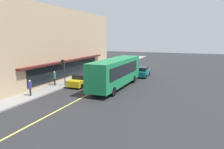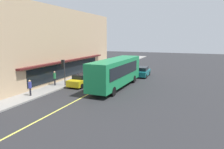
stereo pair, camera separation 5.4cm
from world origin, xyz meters
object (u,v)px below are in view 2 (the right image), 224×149
pedestrian_mid_block (55,77)px  pedestrian_waiting (30,86)px  traffic_light (63,66)px  car_silver (123,65)px  car_yellow (82,80)px  car_teal (142,72)px  bus (116,72)px

pedestrian_mid_block → pedestrian_waiting: size_ratio=1.09×
pedestrian_waiting → traffic_light: bearing=-5.1°
pedestrian_mid_block → traffic_light: bearing=-65.0°
traffic_light → pedestrian_waiting: traffic_light is taller
car_silver → pedestrian_mid_block: (-17.63, 2.94, 0.49)m
pedestrian_mid_block → pedestrian_waiting: pedestrian_mid_block is taller
car_yellow → pedestrian_waiting: (-6.45, 2.32, 0.39)m
car_teal → pedestrian_waiting: pedestrian_waiting is taller
car_teal → pedestrian_mid_block: pedestrian_mid_block is taller
car_yellow → traffic_light: bearing=123.4°
traffic_light → pedestrian_mid_block: traffic_light is taller
car_silver → pedestrian_waiting: size_ratio=2.67×
car_yellow → pedestrian_mid_block: size_ratio=2.42×
car_teal → pedestrian_waiting: 17.44m
traffic_light → car_yellow: 2.85m
bus → pedestrian_waiting: size_ratio=6.83×
traffic_light → pedestrian_waiting: (-5.23, 0.47, -1.40)m
car_silver → car_yellow: same height
pedestrian_waiting → car_yellow: bearing=-19.8°
car_teal → car_silver: same height
pedestrian_waiting → car_teal: bearing=-27.2°
bus → traffic_light: size_ratio=3.50×
bus → car_yellow: (-0.64, 4.43, -1.24)m
pedestrian_mid_block → car_yellow: bearing=-59.4°
pedestrian_mid_block → bus: bearing=-72.3°
car_silver → pedestrian_mid_block: pedestrian_mid_block is taller
car_silver → pedestrian_mid_block: bearing=170.5°
traffic_light → bus: bearing=-73.5°
traffic_light → pedestrian_waiting: bearing=174.9°
car_silver → car_teal: bearing=-140.9°
traffic_light → car_teal: size_ratio=0.73×
traffic_light → car_silver: traffic_light is taller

